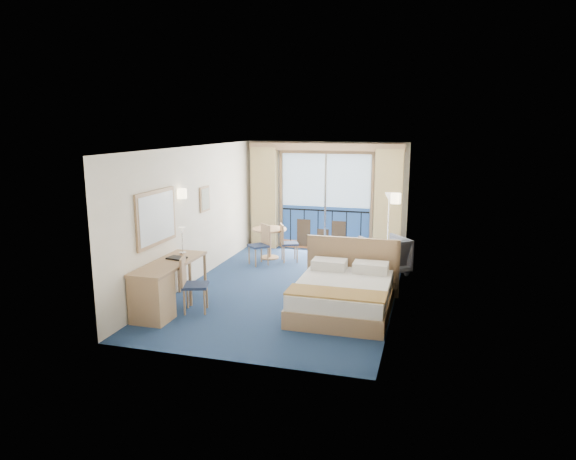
# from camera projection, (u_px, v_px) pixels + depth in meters

# --- Properties ---
(floor) EXTENTS (6.50, 6.50, 0.00)m
(floor) POSITION_uv_depth(u_px,v_px,m) (291.00, 288.00, 9.96)
(floor) COLOR navy
(floor) RESTS_ON ground
(room_walls) EXTENTS (4.04, 6.54, 2.72)m
(room_walls) POSITION_uv_depth(u_px,v_px,m) (291.00, 197.00, 9.60)
(room_walls) COLOR silver
(room_walls) RESTS_ON ground
(balcony_door) EXTENTS (2.36, 0.03, 2.52)m
(balcony_door) POSITION_uv_depth(u_px,v_px,m) (325.00, 205.00, 12.76)
(balcony_door) COLOR navy
(balcony_door) RESTS_ON room_walls
(curtain_left) EXTENTS (0.65, 0.22, 2.55)m
(curtain_left) POSITION_uv_depth(u_px,v_px,m) (264.00, 198.00, 13.01)
(curtain_left) COLOR tan
(curtain_left) RESTS_ON room_walls
(curtain_right) EXTENTS (0.65, 0.22, 2.55)m
(curtain_right) POSITION_uv_depth(u_px,v_px,m) (388.00, 203.00, 12.18)
(curtain_right) COLOR tan
(curtain_right) RESTS_ON room_walls
(pelmet) EXTENTS (3.80, 0.25, 0.18)m
(pelmet) POSITION_uv_depth(u_px,v_px,m) (325.00, 147.00, 12.36)
(pelmet) COLOR #A28457
(pelmet) RESTS_ON room_walls
(mirror) EXTENTS (0.05, 1.25, 0.95)m
(mirror) POSITION_uv_depth(u_px,v_px,m) (156.00, 218.00, 8.76)
(mirror) COLOR #A28457
(mirror) RESTS_ON room_walls
(wall_print) EXTENTS (0.04, 0.42, 0.52)m
(wall_print) POSITION_uv_depth(u_px,v_px,m) (205.00, 199.00, 10.59)
(wall_print) COLOR #A28457
(wall_print) RESTS_ON room_walls
(sconce_left) EXTENTS (0.18, 0.18, 0.18)m
(sconce_left) POSITION_uv_depth(u_px,v_px,m) (182.00, 194.00, 9.54)
(sconce_left) COLOR beige
(sconce_left) RESTS_ON room_walls
(sconce_right) EXTENTS (0.18, 0.18, 0.18)m
(sconce_right) POSITION_uv_depth(u_px,v_px,m) (396.00, 198.00, 8.93)
(sconce_right) COLOR beige
(sconce_right) RESTS_ON room_walls
(bed) EXTENTS (1.72, 2.04, 1.08)m
(bed) POSITION_uv_depth(u_px,v_px,m) (343.00, 294.00, 8.67)
(bed) COLOR #A28457
(bed) RESTS_ON ground
(nightstand) EXTENTS (0.45, 0.43, 0.59)m
(nightstand) POSITION_uv_depth(u_px,v_px,m) (384.00, 276.00, 9.75)
(nightstand) COLOR tan
(nightstand) RESTS_ON ground
(phone) EXTENTS (0.23, 0.19, 0.09)m
(phone) POSITION_uv_depth(u_px,v_px,m) (385.00, 259.00, 9.65)
(phone) COLOR silver
(phone) RESTS_ON nightstand
(armchair) EXTENTS (1.20, 1.21, 0.79)m
(armchair) POSITION_uv_depth(u_px,v_px,m) (385.00, 255.00, 10.86)
(armchair) COLOR #474B56
(armchair) RESTS_ON ground
(floor_lamp) EXTENTS (0.22, 0.22, 1.58)m
(floor_lamp) POSITION_uv_depth(u_px,v_px,m) (389.00, 210.00, 11.73)
(floor_lamp) COLOR silver
(floor_lamp) RESTS_ON ground
(desk) EXTENTS (0.60, 1.76, 0.82)m
(desk) POSITION_uv_depth(u_px,v_px,m) (156.00, 291.00, 8.33)
(desk) COLOR #A28457
(desk) RESTS_ON ground
(desk_chair) EXTENTS (0.53, 0.52, 0.96)m
(desk_chair) POSITION_uv_depth(u_px,v_px,m) (190.00, 281.00, 8.60)
(desk_chair) COLOR #202C4B
(desk_chair) RESTS_ON ground
(folder) EXTENTS (0.34, 0.28, 0.03)m
(folder) POSITION_uv_depth(u_px,v_px,m) (177.00, 258.00, 8.91)
(folder) COLOR black
(folder) RESTS_ON desk
(desk_lamp) EXTENTS (0.13, 0.13, 0.48)m
(desk_lamp) POSITION_uv_depth(u_px,v_px,m) (182.00, 235.00, 9.14)
(desk_lamp) COLOR silver
(desk_lamp) RESTS_ON desk
(round_table) EXTENTS (0.80, 0.80, 0.72)m
(round_table) POSITION_uv_depth(u_px,v_px,m) (269.00, 236.00, 12.05)
(round_table) COLOR #A28457
(round_table) RESTS_ON ground
(table_chair_a) EXTENTS (0.51, 0.50, 0.88)m
(table_chair_a) POSITION_uv_depth(u_px,v_px,m) (286.00, 240.00, 11.78)
(table_chair_a) COLOR #202C4B
(table_chair_a) RESTS_ON ground
(table_chair_b) EXTENTS (0.56, 0.56, 0.91)m
(table_chair_b) POSITION_uv_depth(u_px,v_px,m) (261.00, 242.00, 11.54)
(table_chair_b) COLOR #202C4B
(table_chair_b) RESTS_ON ground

